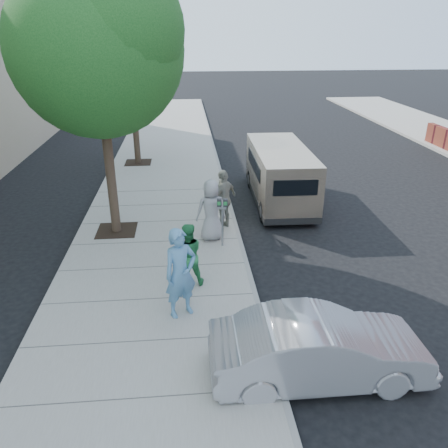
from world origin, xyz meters
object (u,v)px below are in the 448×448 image
(parking_meter, at_px, (222,212))
(van, at_px, (279,173))
(person_green_shirt, at_px, (187,255))
(tree_near, at_px, (98,43))
(person_officer, at_px, (181,273))
(person_striped_polo, at_px, (224,199))
(sedan, at_px, (320,349))
(tree_far, at_px, (130,55))
(person_gray_shirt, at_px, (211,210))

(parking_meter, relative_size, van, 0.26)
(van, relative_size, person_green_shirt, 3.45)
(tree_near, bearing_deg, person_officer, -66.48)
(person_green_shirt, bearing_deg, person_striped_polo, -120.06)
(parking_meter, height_order, sedan, parking_meter)
(tree_far, height_order, person_striped_polo, tree_far)
(tree_far, distance_m, person_striped_polo, 9.15)
(person_gray_shirt, distance_m, person_striped_polo, 0.92)
(tree_near, bearing_deg, parking_meter, -22.93)
(tree_near, distance_m, person_green_shirt, 6.06)
(van, bearing_deg, tree_near, -155.12)
(van, distance_m, person_officer, 7.83)
(sedan, relative_size, person_gray_shirt, 2.16)
(tree_far, bearing_deg, person_gray_shirt, -71.30)
(person_officer, xyz_separation_m, person_gray_shirt, (0.89, 3.67, -0.10))
(tree_far, bearing_deg, parking_meter, -70.61)
(person_officer, bearing_deg, parking_meter, 42.41)
(person_green_shirt, xyz_separation_m, person_striped_polo, (1.17, 3.28, 0.14))
(person_green_shirt, height_order, person_gray_shirt, person_gray_shirt)
(tree_far, distance_m, parking_meter, 10.16)
(tree_near, height_order, tree_far, tree_near)
(person_gray_shirt, bearing_deg, sedan, 96.11)
(person_officer, height_order, person_green_shirt, person_officer)
(tree_near, xyz_separation_m, person_officer, (1.97, -4.53, -4.38))
(van, relative_size, person_striped_polo, 2.95)
(van, bearing_deg, tree_far, 138.33)
(parking_meter, bearing_deg, van, 66.08)
(sedan, distance_m, person_green_shirt, 3.96)
(person_gray_shirt, bearing_deg, parking_meter, 111.34)
(tree_near, relative_size, van, 1.36)
(person_officer, distance_m, person_green_shirt, 1.23)
(person_gray_shirt, xyz_separation_m, person_striped_polo, (0.43, 0.81, 0.02))
(person_striped_polo, bearing_deg, person_officer, 26.65)
(sedan, relative_size, person_striped_polo, 2.10)
(sedan, bearing_deg, tree_far, 17.12)
(person_green_shirt, distance_m, person_gray_shirt, 2.58)
(parking_meter, relative_size, sedan, 0.36)
(tree_near, bearing_deg, van, 23.60)
(tree_far, bearing_deg, sedan, -72.58)
(tree_far, xyz_separation_m, person_striped_polo, (3.30, -7.65, -3.80))
(person_officer, bearing_deg, tree_far, 71.70)
(parking_meter, relative_size, person_green_shirt, 0.90)
(person_striped_polo, bearing_deg, tree_far, -113.59)
(parking_meter, bearing_deg, tree_near, 165.88)
(parking_meter, relative_size, person_gray_shirt, 0.78)
(tree_far, bearing_deg, tree_near, -90.00)
(van, relative_size, person_officer, 2.73)
(tree_far, relative_size, person_green_shirt, 4.05)
(tree_far, xyz_separation_m, person_officer, (1.97, -12.13, -3.72))
(van, xyz_separation_m, person_officer, (-3.58, -6.96, 0.09))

